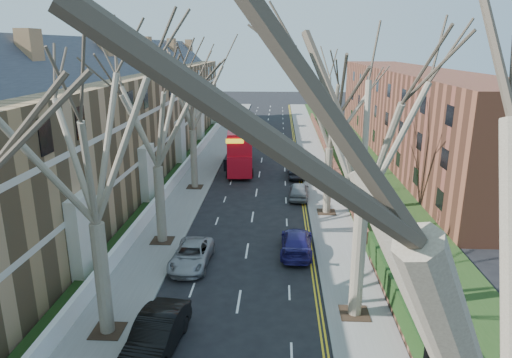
# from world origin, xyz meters

# --- Properties ---
(pavement_left) EXTENTS (3.00, 102.00, 0.12)m
(pavement_left) POSITION_xyz_m (-6.00, 39.00, 0.06)
(pavement_left) COLOR slate
(pavement_left) RESTS_ON ground
(pavement_right) EXTENTS (3.00, 102.00, 0.12)m
(pavement_right) POSITION_xyz_m (6.00, 39.00, 0.06)
(pavement_right) COLOR slate
(pavement_right) RESTS_ON ground
(terrace_left) EXTENTS (9.70, 78.00, 13.60)m
(terrace_left) POSITION_xyz_m (-13.65, 31.00, 5.53)
(terrace_left) COLOR olive
(terrace_left) RESTS_ON ground
(flats_right) EXTENTS (13.97, 54.00, 10.00)m
(flats_right) POSITION_xyz_m (17.46, 43.00, 4.98)
(flats_right) COLOR brown
(flats_right) RESTS_ON ground
(front_wall_left) EXTENTS (0.30, 78.00, 1.00)m
(front_wall_left) POSITION_xyz_m (-7.65, 31.00, 0.62)
(front_wall_left) COLOR white
(front_wall_left) RESTS_ON ground
(grass_verge_right) EXTENTS (6.00, 102.00, 0.06)m
(grass_verge_right) POSITION_xyz_m (10.50, 39.00, 0.15)
(grass_verge_right) COLOR #1E3915
(grass_verge_right) RESTS_ON ground
(tree_left_mid) EXTENTS (10.50, 10.50, 14.71)m
(tree_left_mid) POSITION_xyz_m (-5.70, 6.00, 9.56)
(tree_left_mid) COLOR #746552
(tree_left_mid) RESTS_ON ground
(tree_left_far) EXTENTS (10.15, 10.15, 14.22)m
(tree_left_far) POSITION_xyz_m (-5.70, 16.00, 9.24)
(tree_left_far) COLOR #746552
(tree_left_far) RESTS_ON ground
(tree_left_dist) EXTENTS (10.50, 10.50, 14.71)m
(tree_left_dist) POSITION_xyz_m (-5.70, 28.00, 9.56)
(tree_left_dist) COLOR #746552
(tree_left_dist) RESTS_ON ground
(tree_right_mid) EXTENTS (10.50, 10.50, 14.71)m
(tree_right_mid) POSITION_xyz_m (5.70, 8.00, 9.56)
(tree_right_mid) COLOR #746552
(tree_right_mid) RESTS_ON ground
(tree_right_far) EXTENTS (10.15, 10.15, 14.22)m
(tree_right_far) POSITION_xyz_m (5.70, 22.00, 9.24)
(tree_right_far) COLOR #746552
(tree_right_far) RESTS_ON ground
(double_decker_bus) EXTENTS (3.31, 10.65, 4.40)m
(double_decker_bus) POSITION_xyz_m (-2.18, 35.26, 2.16)
(double_decker_bus) COLOR red
(double_decker_bus) RESTS_ON ground
(car_left_mid) EXTENTS (2.17, 5.01, 1.60)m
(car_left_mid) POSITION_xyz_m (-3.14, 4.90, 0.80)
(car_left_mid) COLOR black
(car_left_mid) RESTS_ON ground
(car_left_far) EXTENTS (2.26, 4.67, 1.28)m
(car_left_far) POSITION_xyz_m (-3.15, 12.89, 0.64)
(car_left_far) COLOR gray
(car_left_far) RESTS_ON ground
(car_right_near) EXTENTS (2.15, 4.89, 1.40)m
(car_right_near) POSITION_xyz_m (3.13, 14.92, 0.70)
(car_right_near) COLOR navy
(car_right_near) RESTS_ON ground
(car_right_mid) EXTENTS (1.93, 4.18, 1.39)m
(car_right_mid) POSITION_xyz_m (3.70, 25.67, 0.69)
(car_right_mid) COLOR gray
(car_right_mid) RESTS_ON ground
(car_right_far) EXTENTS (1.70, 4.53, 1.48)m
(car_right_far) POSITION_xyz_m (3.67, 32.28, 0.74)
(car_right_far) COLOR black
(car_right_far) RESTS_ON ground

